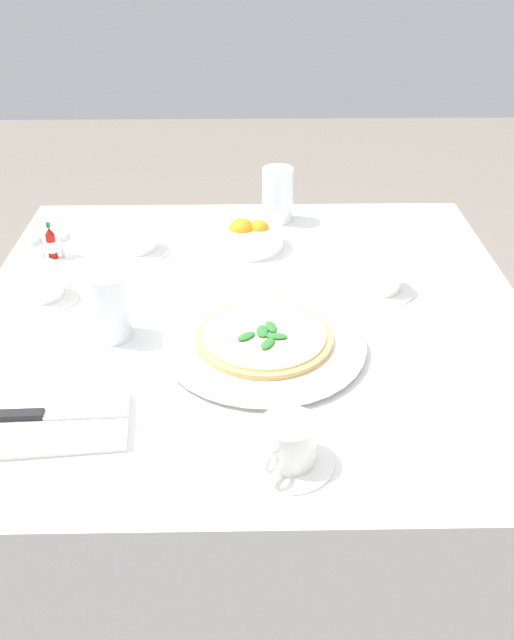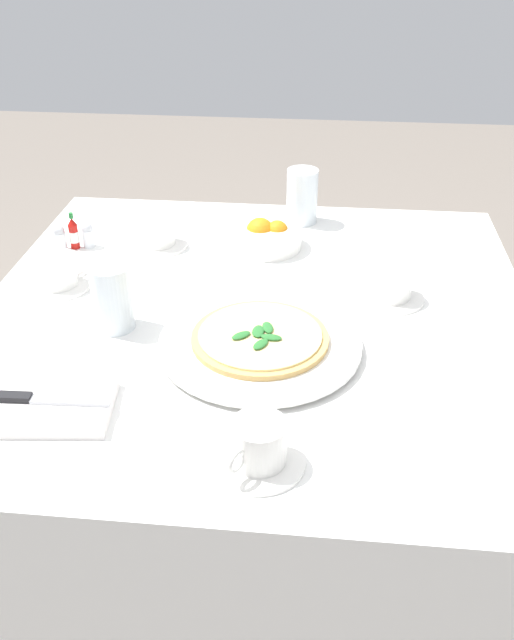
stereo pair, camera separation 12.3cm
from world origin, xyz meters
TOP-DOWN VIEW (x-y plane):
  - ground_plane at (0.00, 0.00)m, footprint 8.00×8.00m
  - dining_table at (0.00, 0.00)m, footprint 1.04×1.04m
  - pizza_plate at (0.02, -0.12)m, footprint 0.35×0.35m
  - pizza at (0.02, -0.12)m, footprint 0.24×0.24m
  - coffee_cup_near_right at (-0.24, 0.26)m, footprint 0.13×0.13m
  - coffee_cup_far_right at (0.26, 0.07)m, footprint 0.13×0.13m
  - coffee_cup_center_back at (0.05, -0.40)m, footprint 0.13×0.13m
  - coffee_cup_near_left at (-0.40, 0.06)m, footprint 0.13×0.13m
  - water_glass_left_edge at (-0.24, -0.08)m, footprint 0.07×0.07m
  - water_glass_right_edge at (0.07, 0.43)m, footprint 0.07×0.07m
  - napkin_folded at (-0.29, -0.32)m, footprint 0.23×0.15m
  - dinner_knife at (-0.29, -0.32)m, footprint 0.20×0.03m
  - citrus_bowl at (0.00, 0.28)m, footprint 0.15×0.15m
  - hot_sauce_bottle at (-0.42, 0.23)m, footprint 0.02×0.02m
  - salt_shaker at (-0.39, 0.24)m, footprint 0.03×0.03m
  - pepper_shaker at (-0.45, 0.22)m, footprint 0.03×0.03m

SIDE VIEW (x-z plane):
  - ground_plane at x=0.00m, z-range 0.00..0.00m
  - dining_table at x=0.00m, z-range 0.23..0.99m
  - napkin_folded at x=-0.29m, z-range 0.75..0.77m
  - pizza_plate at x=0.02m, z-range 0.75..0.77m
  - dinner_knife at x=-0.29m, z-range 0.77..0.78m
  - pizza at x=0.02m, z-range 0.77..0.79m
  - salt_shaker at x=-0.39m, z-range 0.75..0.80m
  - pepper_shaker at x=-0.45m, z-range 0.75..0.80m
  - citrus_bowl at x=0.00m, z-range 0.74..0.81m
  - coffee_cup_far_right at x=0.26m, z-range 0.75..0.81m
  - coffee_cup_near_right at x=-0.24m, z-range 0.75..0.82m
  - coffee_cup_near_left at x=-0.40m, z-range 0.75..0.82m
  - coffee_cup_center_back at x=0.05m, z-range 0.75..0.82m
  - hot_sauce_bottle at x=-0.42m, z-range 0.74..0.83m
  - water_glass_left_edge at x=-0.24m, z-range 0.74..0.86m
  - water_glass_right_edge at x=0.07m, z-range 0.74..0.87m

